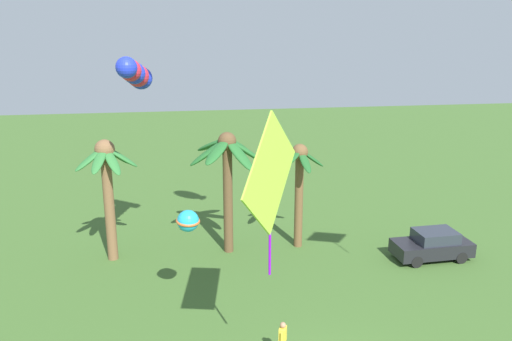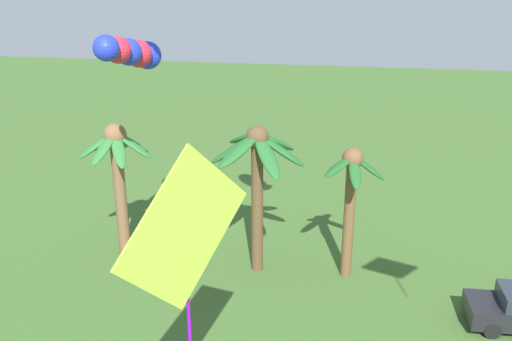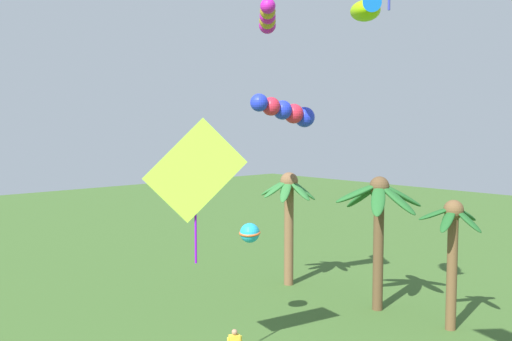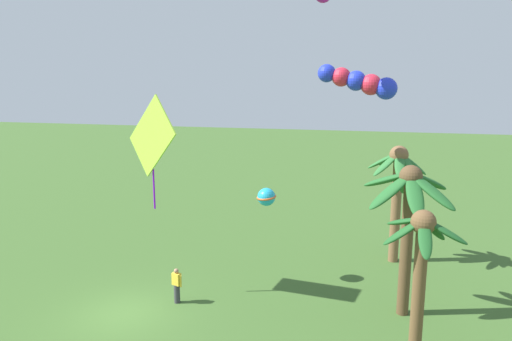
{
  "view_description": "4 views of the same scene",
  "coord_description": "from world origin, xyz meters",
  "views": [
    {
      "loc": [
        -4.77,
        -13.41,
        11.33
      ],
      "look_at": [
        -2.03,
        3.98,
        6.45
      ],
      "focal_mm": 36.09,
      "sensor_mm": 36.0,
      "label": 1
    },
    {
      "loc": [
        1.06,
        -9.59,
        12.64
      ],
      "look_at": [
        -1.28,
        4.9,
        7.05
      ],
      "focal_mm": 39.92,
      "sensor_mm": 36.0,
      "label": 2
    },
    {
      "loc": [
        14.17,
        -11.28,
        8.89
      ],
      "look_at": [
        -2.72,
        4.07,
        7.03
      ],
      "focal_mm": 41.47,
      "sensor_mm": 36.0,
      "label": 3
    },
    {
      "loc": [
        18.48,
        9.28,
        10.45
      ],
      "look_at": [
        -1.68,
        5.35,
        6.04
      ],
      "focal_mm": 36.18,
      "sensor_mm": 36.0,
      "label": 4
    }
  ],
  "objects": [
    {
      "name": "palm_tree_1",
      "position": [
        -8.21,
        11.47,
        4.45
      ],
      "size": [
        3.02,
        3.12,
        6.2
      ],
      "color": "brown",
      "rests_on": "ground"
    },
    {
      "name": "kite_tube_0",
      "position": [
        -5.15,
        6.97,
        13.54
      ],
      "size": [
        2.28,
        2.17,
        1.17
      ],
      "color": "#C519A8"
    },
    {
      "name": "palm_tree_2",
      "position": [
        1.45,
        11.59,
        3.95
      ],
      "size": [
        2.51,
        2.82,
        5.63
      ],
      "color": "brown",
      "rests_on": "ground"
    },
    {
      "name": "kite_tube_1",
      "position": [
        -6.41,
        9.38,
        9.46
      ],
      "size": [
        1.31,
        3.71,
        1.62
      ],
      "color": "#2234DB"
    },
    {
      "name": "kite_ball_5",
      "position": [
        -4.47,
        5.3,
        4.19
      ],
      "size": [
        1.28,
        1.29,
        0.85
      ],
      "color": "#23AAD3"
    },
    {
      "name": "kite_diamond_4",
      "position": [
        -2.12,
        0.71,
        7.19
      ],
      "size": [
        2.13,
        2.97,
        5.02
      ],
      "color": "#AEE33D"
    },
    {
      "name": "kite_fish_2",
      "position": [
        -0.75,
        8.26,
        13.43
      ],
      "size": [
        2.6,
        2.47,
        1.15
      ],
      "color": "#91C80C"
    },
    {
      "name": "palm_tree_0",
      "position": [
        -2.31,
        11.5,
        4.78
      ],
      "size": [
        3.91,
        3.81,
        6.38
      ],
      "color": "brown",
      "rests_on": "ground"
    }
  ]
}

